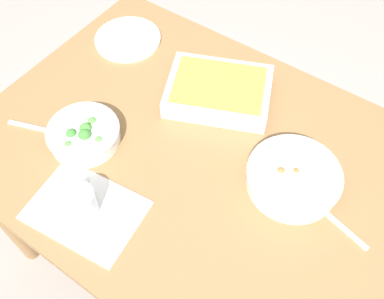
# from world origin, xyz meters

# --- Properties ---
(ground_plane) EXTENTS (6.00, 6.00, 0.00)m
(ground_plane) POSITION_xyz_m (0.00, 0.00, 0.00)
(ground_plane) COLOR #9E9389
(dining_table) EXTENTS (1.20, 0.90, 0.74)m
(dining_table) POSITION_xyz_m (0.00, 0.00, 0.65)
(dining_table) COLOR olive
(dining_table) RESTS_ON ground_plane
(placemat) EXTENTS (0.30, 0.23, 0.00)m
(placemat) POSITION_xyz_m (-0.11, -0.31, 0.74)
(placemat) COLOR silver
(placemat) RESTS_ON dining_table
(stew_bowl) EXTENTS (0.24, 0.24, 0.06)m
(stew_bowl) POSITION_xyz_m (0.28, 0.06, 0.77)
(stew_bowl) COLOR white
(stew_bowl) RESTS_ON dining_table
(broccoli_bowl) EXTENTS (0.20, 0.20, 0.07)m
(broccoli_bowl) POSITION_xyz_m (-0.26, -0.14, 0.77)
(broccoli_bowl) COLOR white
(broccoli_bowl) RESTS_ON dining_table
(baking_dish) EXTENTS (0.36, 0.32, 0.06)m
(baking_dish) POSITION_xyz_m (-0.04, 0.20, 0.77)
(baking_dish) COLOR silver
(baking_dish) RESTS_ON dining_table
(drink_cup) EXTENTS (0.07, 0.07, 0.08)m
(drink_cup) POSITION_xyz_m (-0.11, -0.31, 0.78)
(drink_cup) COLOR #B2BCC6
(drink_cup) RESTS_ON dining_table
(side_plate) EXTENTS (0.22, 0.22, 0.01)m
(side_plate) POSITION_xyz_m (-0.43, 0.24, 0.75)
(side_plate) COLOR white
(side_plate) RESTS_ON dining_table
(spoon_by_stew) EXTENTS (0.17, 0.06, 0.01)m
(spoon_by_stew) POSITION_xyz_m (0.40, 0.03, 0.74)
(spoon_by_stew) COLOR silver
(spoon_by_stew) RESTS_ON dining_table
(spoon_by_broccoli) EXTENTS (0.17, 0.08, 0.01)m
(spoon_by_broccoli) POSITION_xyz_m (-0.38, -0.19, 0.74)
(spoon_by_broccoli) COLOR silver
(spoon_by_broccoli) RESTS_ON dining_table
(spoon_spare) EXTENTS (0.14, 0.14, 0.01)m
(spoon_spare) POSITION_xyz_m (-0.20, -0.21, 0.74)
(spoon_spare) COLOR silver
(spoon_spare) RESTS_ON dining_table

